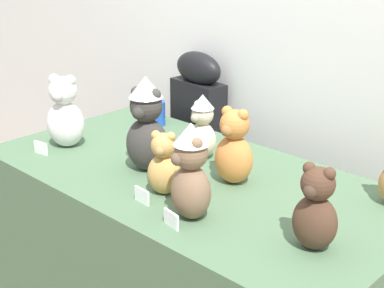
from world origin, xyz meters
The scene contains 14 objects.
wall_back centered at (0.00, 0.91, 1.30)m, with size 7.00×0.08×2.60m, color white.
display_table centered at (0.00, 0.25, 0.37)m, with size 1.60×0.82×0.75m, color #4C6B4C.
instrument_case centered at (-0.47, 0.79, 0.53)m, with size 0.29×0.15×1.05m.
teddy_bear_snow centered at (-0.57, 0.11, 0.89)m, with size 0.20×0.19×0.30m.
teddy_bear_honey centered at (0.04, 0.08, 0.85)m, with size 0.15×0.14×0.22m.
teddy_bear_cream centered at (-0.09, 0.40, 0.87)m, with size 0.12×0.11×0.25m.
teddy_bear_ginger centered at (0.15, 0.30, 0.88)m, with size 0.15×0.13×0.27m.
teddy_bear_cocoa centered at (0.59, 0.12, 0.87)m, with size 0.14×0.12×0.25m.
teddy_bear_mocha centered at (0.22, 0.01, 0.90)m, with size 0.17×0.16×0.31m.
teddy_bear_charcoal centered at (-0.15, 0.17, 0.92)m, with size 0.19×0.18×0.36m.
party_cup_blue centered at (-0.50, 0.54, 0.80)m, with size 0.08×0.08×0.11m, color blue.
name_card_front_left centered at (0.22, -0.07, 0.77)m, with size 0.07×0.01×0.05m, color white.
name_card_front_middle centered at (-0.57, -0.02, 0.77)m, with size 0.07×0.01×0.05m, color white.
name_card_front_right centered at (0.04, -0.02, 0.77)m, with size 0.07×0.01×0.05m, color white.
Camera 1 is at (1.32, -1.14, 1.60)m, focal length 53.96 mm.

